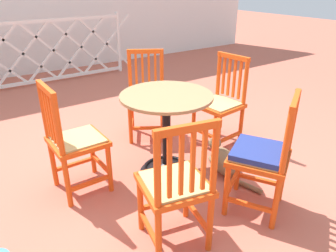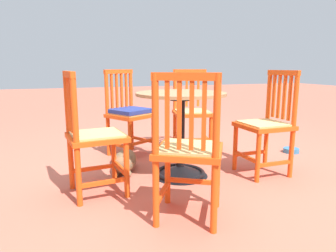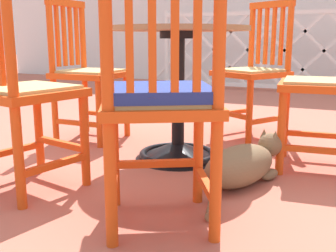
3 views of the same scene
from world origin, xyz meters
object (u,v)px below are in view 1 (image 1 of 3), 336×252
orange_chair_by_planter (146,97)px  tabby_cat (223,159)px  orange_chair_tucked_in (74,142)px  cafe_table (166,143)px  orange_chair_facing_out (262,157)px  orange_chair_at_corner (176,187)px  orange_chair_near_fence (220,104)px

orange_chair_by_planter → tabby_cat: orange_chair_by_planter is taller
orange_chair_tucked_in → cafe_table: bearing=-14.4°
orange_chair_facing_out → tabby_cat: (0.17, 0.54, -0.35)m
orange_chair_at_corner → orange_chair_by_planter: bearing=65.4°
cafe_table → orange_chair_near_fence: size_ratio=0.83×
orange_chair_near_fence → cafe_table: bearing=-169.2°
orange_chair_tucked_in → orange_chair_facing_out: same height
orange_chair_by_planter → orange_chair_at_corner: (-0.67, -1.46, 0.00)m
orange_chair_tucked_in → orange_chair_at_corner: same height
cafe_table → orange_chair_by_planter: bearing=71.6°
orange_chair_tucked_in → orange_chair_at_corner: (0.31, -0.92, 0.00)m
orange_chair_at_corner → orange_chair_tucked_in: bearing=108.7°
cafe_table → orange_chair_tucked_in: (-0.74, 0.19, 0.15)m
orange_chair_at_corner → tabby_cat: 1.05m
orange_chair_tucked_in → tabby_cat: bearing=-20.4°
cafe_table → orange_chair_near_fence: orange_chair_near_fence is taller
orange_chair_tucked_in → tabby_cat: (1.18, -0.44, -0.34)m
orange_chair_by_planter → tabby_cat: bearing=-78.5°
orange_chair_by_planter → orange_chair_tucked_in: same height
orange_chair_facing_out → tabby_cat: 0.67m
orange_chair_at_corner → orange_chair_facing_out: same height
orange_chair_facing_out → orange_chair_near_fence: (0.48, 0.94, -0.01)m
orange_chair_near_fence → tabby_cat: (-0.30, -0.39, -0.34)m
tabby_cat → orange_chair_by_planter: bearing=101.5°
orange_chair_near_fence → orange_chair_at_corner: bearing=-143.5°
orange_chair_tucked_in → orange_chair_facing_out: size_ratio=1.00×
cafe_table → orange_chair_by_planter: orange_chair_by_planter is taller
cafe_table → tabby_cat: bearing=-29.3°
cafe_table → tabby_cat: size_ratio=1.03×
orange_chair_facing_out → orange_chair_near_fence: bearing=62.9°
orange_chair_near_fence → tabby_cat: orange_chair_near_fence is taller
cafe_table → orange_chair_near_fence: 0.78m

